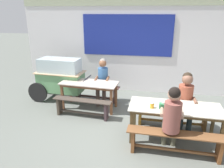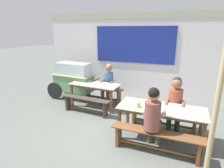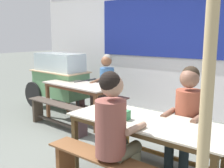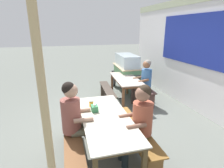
{
  "view_description": "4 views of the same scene",
  "coord_description": "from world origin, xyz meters",
  "px_view_note": "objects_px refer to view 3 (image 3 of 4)",
  "views": [
    {
      "loc": [
        0.49,
        -4.18,
        2.56
      ],
      "look_at": [
        -0.38,
        0.59,
        0.89
      ],
      "focal_mm": 33.9,
      "sensor_mm": 36.0,
      "label": 1
    },
    {
      "loc": [
        1.34,
        -3.98,
        2.36
      ],
      "look_at": [
        -0.38,
        0.67,
        0.91
      ],
      "focal_mm": 29.84,
      "sensor_mm": 36.0,
      "label": 2
    },
    {
      "loc": [
        2.41,
        -2.67,
        1.69
      ],
      "look_at": [
        -0.2,
        0.86,
        0.87
      ],
      "focal_mm": 42.52,
      "sensor_mm": 36.0,
      "label": 3
    },
    {
      "loc": [
        3.6,
        -0.81,
        2.13
      ],
      "look_at": [
        -0.21,
        0.32,
        0.88
      ],
      "focal_mm": 28.76,
      "sensor_mm": 36.0,
      "label": 4
    }
  ],
  "objects_px": {
    "bench_far_front": "(58,113)",
    "bench_near_back": "(168,143)",
    "dining_table_far": "(80,88)",
    "condiment_jar": "(107,111)",
    "wooden_support_post": "(206,105)",
    "person_right_near_table": "(186,112)",
    "person_center_facing": "(105,82)",
    "tissue_box": "(123,114)",
    "dining_table_near": "(148,126)",
    "bench_far_back": "(99,101)",
    "food_cart": "(59,77)",
    "person_near_front": "(115,127)"
  },
  "relations": [
    {
      "from": "bench_far_front",
      "to": "wooden_support_post",
      "type": "xyz_separation_m",
      "value": [
        3.04,
        -1.44,
        0.95
      ]
    },
    {
      "from": "bench_far_back",
      "to": "food_cart",
      "type": "relative_size",
      "value": 0.8
    },
    {
      "from": "dining_table_near",
      "to": "bench_near_back",
      "type": "height_order",
      "value": "dining_table_near"
    },
    {
      "from": "dining_table_far",
      "to": "bench_near_back",
      "type": "height_order",
      "value": "dining_table_far"
    },
    {
      "from": "food_cart",
      "to": "dining_table_near",
      "type": "bearing_deg",
      "value": -26.51
    },
    {
      "from": "condiment_jar",
      "to": "dining_table_near",
      "type": "bearing_deg",
      "value": 17.61
    },
    {
      "from": "dining_table_far",
      "to": "condiment_jar",
      "type": "distance_m",
      "value": 2.12
    },
    {
      "from": "bench_far_back",
      "to": "person_near_front",
      "type": "bearing_deg",
      "value": -47.73
    },
    {
      "from": "condiment_jar",
      "to": "wooden_support_post",
      "type": "height_order",
      "value": "wooden_support_post"
    },
    {
      "from": "dining_table_far",
      "to": "tissue_box",
      "type": "bearing_deg",
      "value": -34.45
    },
    {
      "from": "bench_far_front",
      "to": "bench_near_back",
      "type": "height_order",
      "value": "same"
    },
    {
      "from": "person_near_front",
      "to": "tissue_box",
      "type": "bearing_deg",
      "value": 111.87
    },
    {
      "from": "person_right_near_table",
      "to": "tissue_box",
      "type": "bearing_deg",
      "value": -130.2
    },
    {
      "from": "dining_table_far",
      "to": "bench_far_back",
      "type": "height_order",
      "value": "dining_table_far"
    },
    {
      "from": "dining_table_near",
      "to": "bench_far_back",
      "type": "distance_m",
      "value": 2.72
    },
    {
      "from": "bench_far_front",
      "to": "food_cart",
      "type": "height_order",
      "value": "food_cart"
    },
    {
      "from": "dining_table_far",
      "to": "bench_far_back",
      "type": "relative_size",
      "value": 1.1
    },
    {
      "from": "person_center_facing",
      "to": "wooden_support_post",
      "type": "height_order",
      "value": "wooden_support_post"
    },
    {
      "from": "bench_far_front",
      "to": "tissue_box",
      "type": "bearing_deg",
      "value": -21.33
    },
    {
      "from": "bench_far_front",
      "to": "bench_near_back",
      "type": "xyz_separation_m",
      "value": [
        2.19,
        -0.08,
        0.01
      ]
    },
    {
      "from": "person_right_near_table",
      "to": "wooden_support_post",
      "type": "height_order",
      "value": "wooden_support_post"
    },
    {
      "from": "dining_table_far",
      "to": "bench_far_front",
      "type": "height_order",
      "value": "dining_table_far"
    },
    {
      "from": "bench_far_front",
      "to": "dining_table_near",
      "type": "bearing_deg",
      "value": -15.94
    },
    {
      "from": "food_cart",
      "to": "tissue_box",
      "type": "relative_size",
      "value": 11.68
    },
    {
      "from": "bench_far_front",
      "to": "person_near_front",
      "type": "relative_size",
      "value": 1.13
    },
    {
      "from": "tissue_box",
      "to": "bench_near_back",
      "type": "bearing_deg",
      "value": 68.51
    },
    {
      "from": "bench_near_back",
      "to": "tissue_box",
      "type": "height_order",
      "value": "tissue_box"
    },
    {
      "from": "person_right_near_table",
      "to": "person_center_facing",
      "type": "bearing_deg",
      "value": 151.98
    },
    {
      "from": "person_center_facing",
      "to": "tissue_box",
      "type": "height_order",
      "value": "person_center_facing"
    },
    {
      "from": "dining_table_far",
      "to": "bench_far_back",
      "type": "xyz_separation_m",
      "value": [
        0.04,
        0.54,
        -0.36
      ]
    },
    {
      "from": "dining_table_near",
      "to": "wooden_support_post",
      "type": "relative_size",
      "value": 0.75
    },
    {
      "from": "condiment_jar",
      "to": "person_center_facing",
      "type": "bearing_deg",
      "value": 128.58
    },
    {
      "from": "person_center_facing",
      "to": "condiment_jar",
      "type": "bearing_deg",
      "value": -51.42
    },
    {
      "from": "food_cart",
      "to": "condiment_jar",
      "type": "height_order",
      "value": "food_cart"
    },
    {
      "from": "person_near_front",
      "to": "tissue_box",
      "type": "height_order",
      "value": "person_near_front"
    },
    {
      "from": "dining_table_near",
      "to": "condiment_jar",
      "type": "height_order",
      "value": "condiment_jar"
    },
    {
      "from": "bench_near_back",
      "to": "wooden_support_post",
      "type": "relative_size",
      "value": 0.68
    },
    {
      "from": "tissue_box",
      "to": "dining_table_far",
      "type": "bearing_deg",
      "value": 145.55
    },
    {
      "from": "wooden_support_post",
      "to": "dining_table_far",
      "type": "bearing_deg",
      "value": 146.52
    },
    {
      "from": "person_near_front",
      "to": "tissue_box",
      "type": "xyz_separation_m",
      "value": [
        -0.14,
        0.35,
        0.02
      ]
    },
    {
      "from": "dining_table_far",
      "to": "bench_near_back",
      "type": "distance_m",
      "value": 2.26
    },
    {
      "from": "food_cart",
      "to": "person_right_near_table",
      "type": "height_order",
      "value": "person_right_near_table"
    },
    {
      "from": "bench_near_back",
      "to": "person_near_front",
      "type": "distance_m",
      "value": 1.13
    },
    {
      "from": "tissue_box",
      "to": "wooden_support_post",
      "type": "relative_size",
      "value": 0.06
    },
    {
      "from": "bench_near_back",
      "to": "person_center_facing",
      "type": "relative_size",
      "value": 1.3
    },
    {
      "from": "person_right_near_table",
      "to": "condiment_jar",
      "type": "bearing_deg",
      "value": -139.44
    },
    {
      "from": "dining_table_far",
      "to": "food_cart",
      "type": "relative_size",
      "value": 0.88
    },
    {
      "from": "dining_table_near",
      "to": "tissue_box",
      "type": "distance_m",
      "value": 0.31
    },
    {
      "from": "condiment_jar",
      "to": "wooden_support_post",
      "type": "distance_m",
      "value": 1.55
    },
    {
      "from": "person_right_near_table",
      "to": "tissue_box",
      "type": "relative_size",
      "value": 8.64
    }
  ]
}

